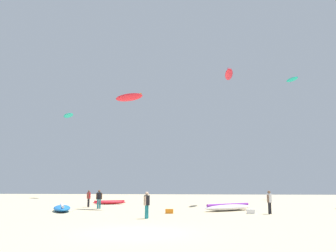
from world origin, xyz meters
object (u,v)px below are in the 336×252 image
Objects in this scene: person_left at (99,198)px; kite_grounded_far at (109,202)px; kite_aloft_3 at (68,116)px; kite_grounded_mid at (228,207)px; person_foreground at (147,203)px; person_right at (269,200)px; kite_grounded_near at (62,208)px; kite_aloft_2 at (229,74)px; gear_bag at (169,211)px; kite_aloft_0 at (292,79)px; cooler_box at (251,212)px; kite_aloft_1 at (129,97)px; person_midground at (89,197)px.

person_left is 6.89m from kite_grounded_far.
kite_grounded_mid is at bearing -47.17° from kite_aloft_3.
person_foreground is 40.03m from kite_aloft_3.
kite_grounded_near is (-15.89, 1.06, -0.70)m from person_right.
person_right is (13.86, -4.29, 0.02)m from person_left.
person_left is at bearing 57.75° from kite_grounded_near.
kite_grounded_far is at bearing 145.72° from kite_grounded_mid.
kite_aloft_2 is at bearing 35.52° from kite_grounded_near.
person_foreground is 1.01× the size of person_left.
gear_bag is 36.05m from kite_aloft_0.
kite_aloft_3 is at bearing 131.56° from cooler_box.
kite_aloft_3 is at bearing 137.79° from person_foreground.
person_right is at bearing -81.47° from kite_aloft_2.
kite_grounded_near reaches higher than kite_grounded_far.
cooler_box is at bearing -151.86° from person_right.
kite_grounded_far is 12.12m from kite_aloft_1.
person_foreground is at bearing -70.60° from kite_aloft_1.
person_foreground reaches higher than cooler_box.
cooler_box is at bearing -48.44° from kite_aloft_3.
gear_bag is at bearing -116.03° from kite_aloft_2.
person_left is at bearing -164.78° from kite_aloft_1.
cooler_box is 0.18× the size of kite_aloft_1.
person_left is at bearing -150.39° from kite_aloft_2.
person_right is 2.96× the size of gear_bag.
kite_grounded_near is 1.31× the size of kite_grounded_far.
kite_grounded_near is at bearing -134.33° from kite_aloft_0.
kite_grounded_mid is at bearing 70.77° from person_foreground.
kite_aloft_0 is (9.09, 26.64, 16.93)m from person_right.
cooler_box is at bearing -25.71° from person_midground.
kite_grounded_near is 8.45× the size of cooler_box.
kite_aloft_0 reaches higher than person_left.
kite_aloft_2 reaches higher than gear_bag.
kite_aloft_0 is (22.95, 22.35, 16.95)m from person_left.
kite_aloft_2 is (14.21, 10.15, 13.81)m from kite_grounded_near.
kite_aloft_1 reaches higher than kite_grounded_mid.
kite_grounded_far is 6.43× the size of gear_bag.
person_right reaches higher than kite_grounded_near.
kite_grounded_far is at bearing -146.83° from kite_aloft_0.
kite_grounded_near is 14.59m from cooler_box.
kite_grounded_near is at bearing -138.65° from kite_aloft_1.
cooler_box is at bearing -39.26° from kite_grounded_far.
person_foreground is at bearing -104.33° from gear_bag.
kite_aloft_0 reaches higher than kite_aloft_2.
gear_bag is (-7.23, -0.16, -0.81)m from person_right.
person_left is 30.54m from kite_aloft_3.
kite_aloft_2 is (12.18, 6.92, 13.13)m from person_left.
kite_grounded_far is 33.50m from kite_aloft_0.
person_right is (15.47, -6.32, 0.05)m from person_midground.
kite_aloft_2 is at bearing 0.58° from kite_grounded_far.
kite_aloft_3 is (-19.63, 29.10, 13.27)m from gear_bag.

